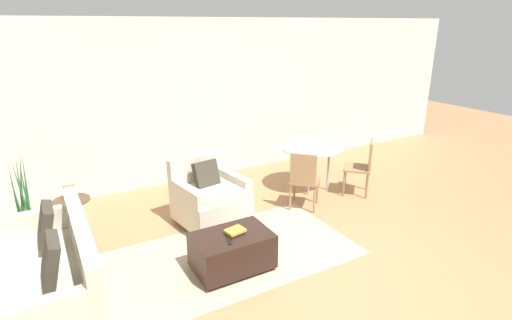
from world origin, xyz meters
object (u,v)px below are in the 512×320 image
Objects in this scene: couch at (50,279)px; tv_remote_primary at (229,241)px; dining_chair_near_right at (363,164)px; armchair at (210,198)px; dining_table at (312,153)px; ottoman at (232,250)px; side_table at (73,211)px; potted_plant at (29,225)px; book_stack at (235,231)px; dining_chair_near_left at (304,177)px; picture_frame at (70,193)px.

tv_remote_primary is (1.73, -0.43, 0.15)m from couch.
dining_chair_near_right reaches higher than couch.
dining_table is (1.96, 0.28, 0.26)m from armchair.
ottoman is 0.85× the size of dining_table.
side_table is 4.31m from dining_chair_near_right.
potted_plant is 4.81m from dining_chair_near_right.
side_table is at bearing 75.06° from couch.
dining_chair_near_right is (2.74, 0.86, 0.05)m from book_stack.
couch is 2.14× the size of ottoman.
armchair reaches higher than dining_chair_near_left.
ottoman is 2.55m from potted_plant.
armchair is at bearing 80.76° from book_stack.
potted_plant reaches higher than dining_table.
dining_table is (2.20, 1.45, 0.40)m from ottoman.
side_table is (-1.38, 1.76, -0.07)m from tv_remote_primary.
side_table is at bearing 169.48° from dining_chair_near_right.
dining_table is at bearing -2.33° from potted_plant.
tv_remote_primary is at bearing -52.03° from side_table.
ottoman is at bearing -101.31° from armchair.
couch is 4.63m from dining_chair_near_right.
picture_frame is at bearing 163.97° from armchair.
dining_table is 0.83m from dining_chair_near_left.
dining_chair_near_right is (4.24, -0.79, 0.14)m from side_table.
side_table is 3.17m from dining_chair_near_left.
potted_plant is at bearing 177.67° from dining_table.
potted_plant reaches higher than armchair.
dining_table is at bearing 34.38° from tv_remote_primary.
ottoman is at bearing -39.46° from potted_plant.
ottoman is (-0.23, -1.17, -0.13)m from armchair.
dining_table is 1.13× the size of dining_chair_near_right.
armchair is at bearing 167.67° from dining_chair_near_left.
ottoman is 2.66m from dining_table.
ottoman is 1.62× the size of side_table.
potted_plant is at bearing 140.54° from ottoman.
armchair is 2.25m from potted_plant.
dining_chair_near_right is at bearing 6.73° from couch.
tv_remote_primary is 2.24m from picture_frame.
tv_remote_primary is (-0.32, -1.28, 0.07)m from armchair.
potted_plant reaches higher than dining_chair_near_right.
tv_remote_primary is at bearing -161.20° from dining_chair_near_right.
book_stack is 1.42× the size of tv_remote_primary.
couch is 7.89× the size of book_stack.
armchair is at bearing 22.40° from couch.
side_table reaches higher than tv_remote_primary.
dining_chair_near_left reaches higher than side_table.
dining_chair_near_right reaches higher than tv_remote_primary.
ottoman is 2.21m from side_table.
couch reaches higher than picture_frame.
book_stack is at bearing -47.63° from picture_frame.
dining_chair_near_right is at bearing 18.80° from tv_remote_primary.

